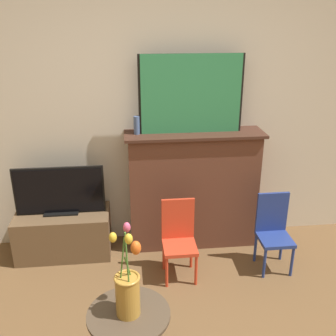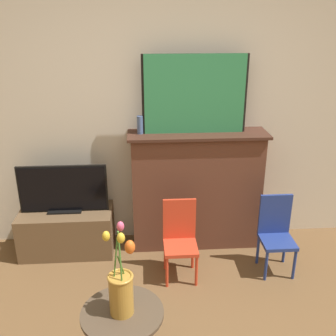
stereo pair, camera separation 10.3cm
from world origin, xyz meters
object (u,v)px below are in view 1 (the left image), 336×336
Objects in this scene: painting at (191,94)px; vase_tulips at (128,289)px; tv_monitor at (59,192)px; chair_red at (179,236)px; chair_blue at (273,229)px.

vase_tulips is (-0.58, -1.55, -0.71)m from painting.
tv_monitor is at bearing 111.20° from vase_tulips.
painting is 1.80m from vase_tulips.
tv_monitor is at bearing 157.25° from chair_red.
tv_monitor is 1.86m from chair_blue.
painting reaches higher than tv_monitor.
painting is 1.40m from tv_monitor.
vase_tulips is at bearing -110.38° from painting.
tv_monitor reaches higher than chair_blue.
painting reaches higher than vase_tulips.
vase_tulips is (-0.42, -1.06, 0.36)m from chair_red.
tv_monitor is 1.17× the size of chair_red.
vase_tulips is at bearing -138.36° from chair_blue.
painting is 1.15× the size of tv_monitor.
tv_monitor is (-1.15, -0.07, -0.81)m from painting.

